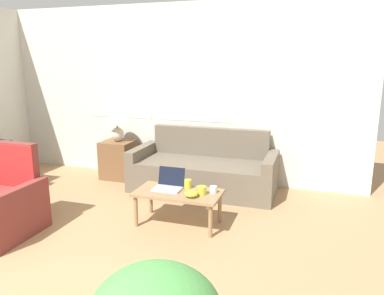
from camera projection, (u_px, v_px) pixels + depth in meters
The scene contains 11 objects.
wall_back at pixel (161, 93), 5.69m from camera, with size 6.07×0.06×2.60m.
couch at pixel (204, 171), 5.27m from camera, with size 1.99×0.85×0.83m.
armchair at pixel (0, 208), 3.91m from camera, with size 0.73×0.77×0.92m.
side_table at pixel (119, 159), 5.79m from camera, with size 0.46×0.46×0.58m.
table_lamp at pixel (117, 120), 5.66m from camera, with size 0.36×0.36×0.49m.
coffee_table at pixel (178, 196), 4.11m from camera, with size 0.95×0.49×0.38m.
laptop at pixel (169, 184), 4.18m from camera, with size 0.31×0.27×0.22m.
cup_navy at pixel (202, 190), 4.00m from camera, with size 0.10×0.10×0.09m.
cup_yellow at pixel (188, 184), 4.19m from camera, with size 0.08×0.08×0.10m.
cup_white at pixel (213, 190), 4.05m from camera, with size 0.08×0.08×0.08m.
snack_bowl at pixel (191, 194), 3.93m from camera, with size 0.15×0.15×0.07m.
Camera 1 is at (2.25, -1.22, 1.78)m, focal length 35.00 mm.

